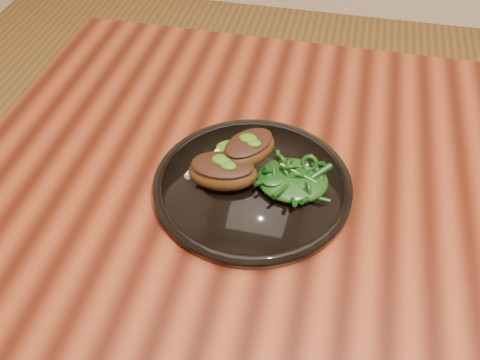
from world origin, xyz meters
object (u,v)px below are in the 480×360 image
(desk, at_px, (450,230))
(lamb_chop_front, at_px, (222,171))
(plate, at_px, (252,185))
(greens_heap, at_px, (293,177))

(desk, bearing_deg, lamb_chop_front, -169.59)
(desk, height_order, plate, plate)
(lamb_chop_front, bearing_deg, greens_heap, 8.82)
(desk, relative_size, plate, 5.21)
(lamb_chop_front, xyz_separation_m, greens_heap, (0.10, 0.02, -0.01))
(desk, bearing_deg, greens_heap, -168.96)
(plate, relative_size, lamb_chop_front, 2.67)
(lamb_chop_front, relative_size, greens_heap, 1.05)
(desk, xyz_separation_m, plate, (-0.32, -0.06, 0.09))
(plate, bearing_deg, lamb_chop_front, -166.38)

